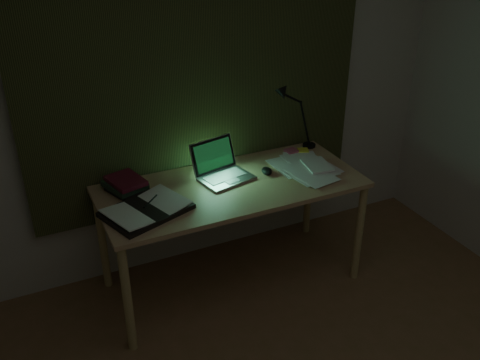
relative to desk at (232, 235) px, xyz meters
The scene contains 11 objects.
wall_back 0.98m from the desk, 95.17° to the left, with size 3.50×0.00×2.50m, color beige.
curtain 1.15m from the desk, 95.70° to the left, with size 2.20×0.06×2.00m, color #262D16.
desk is the anchor object (origin of this frame).
laptop 0.48m from the desk, 91.05° to the left, with size 0.31×0.35×0.22m, color #B9B9BE, non-canonical shape.
open_textbook 0.68m from the desk, behind, with size 0.45×0.32×0.04m, color white, non-canonical shape.
book_stack 0.75m from the desk, 162.39° to the left, with size 0.19×0.23×0.09m, color white, non-canonical shape.
loose_papers 0.66m from the desk, ahead, with size 0.34×0.36×0.02m, color white, non-canonical shape.
mouse 0.47m from the desk, ahead, with size 0.06×0.10×0.04m, color black.
sticky_yellow 0.77m from the desk, 19.40° to the left, with size 0.07×0.07×0.01m, color yellow.
sticky_pink 0.72m from the desk, 23.97° to the left, with size 0.08×0.08×0.02m, color #CD4F6E.
desk_lamp 0.98m from the desk, 21.25° to the left, with size 0.32×0.25×0.48m, color black, non-canonical shape.
Camera 1 is at (-1.12, -1.03, 2.27)m, focal length 40.00 mm.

